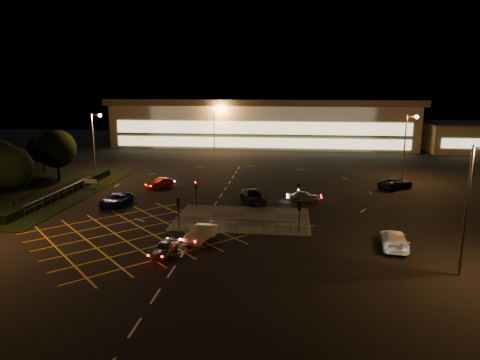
# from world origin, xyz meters

# --- Properties ---
(ground) EXTENTS (180.00, 180.00, 0.00)m
(ground) POSITION_xyz_m (0.00, 0.00, 0.00)
(ground) COLOR black
(ground) RESTS_ON ground
(pedestrian_island) EXTENTS (14.00, 9.00, 0.12)m
(pedestrian_island) POSITION_xyz_m (2.00, -2.00, 0.06)
(pedestrian_island) COLOR #4C4944
(pedestrian_island) RESTS_ON ground
(grass_verge) EXTENTS (18.00, 30.00, 0.08)m
(grass_verge) POSITION_xyz_m (-28.00, 6.00, 0.04)
(grass_verge) COLOR black
(grass_verge) RESTS_ON ground
(hedge) EXTENTS (2.00, 26.00, 1.00)m
(hedge) POSITION_xyz_m (-23.00, 6.00, 0.50)
(hedge) COLOR black
(hedge) RESTS_ON ground
(supermarket) EXTENTS (72.00, 26.50, 10.50)m
(supermarket) POSITION_xyz_m (0.00, 61.95, 5.31)
(supermarket) COLOR beige
(supermarket) RESTS_ON ground
(retail_unit_a) EXTENTS (18.80, 14.80, 6.35)m
(retail_unit_a) POSITION_xyz_m (46.00, 53.97, 3.21)
(retail_unit_a) COLOR beige
(retail_unit_a) RESTS_ON ground
(streetlight_se) EXTENTS (1.78, 0.56, 10.03)m
(streetlight_se) POSITION_xyz_m (20.44, -14.00, 6.56)
(streetlight_se) COLOR slate
(streetlight_se) RESTS_ON ground
(streetlight_nw) EXTENTS (1.78, 0.56, 10.03)m
(streetlight_nw) POSITION_xyz_m (-23.56, 18.00, 6.56)
(streetlight_nw) COLOR slate
(streetlight_nw) RESTS_ON ground
(streetlight_ne) EXTENTS (1.78, 0.56, 10.03)m
(streetlight_ne) POSITION_xyz_m (24.44, 20.00, 6.56)
(streetlight_ne) COLOR slate
(streetlight_ne) RESTS_ON ground
(streetlight_far_left) EXTENTS (1.78, 0.56, 10.03)m
(streetlight_far_left) POSITION_xyz_m (-9.56, 48.00, 6.56)
(streetlight_far_left) COLOR slate
(streetlight_far_left) RESTS_ON ground
(streetlight_far_right) EXTENTS (1.78, 0.56, 10.03)m
(streetlight_far_right) POSITION_xyz_m (30.44, 50.00, 6.56)
(streetlight_far_right) COLOR slate
(streetlight_far_right) RESTS_ON ground
(signal_sw) EXTENTS (0.28, 0.30, 3.15)m
(signal_sw) POSITION_xyz_m (-4.00, -5.99, 2.37)
(signal_sw) COLOR black
(signal_sw) RESTS_ON pedestrian_island
(signal_se) EXTENTS (0.28, 0.30, 3.15)m
(signal_se) POSITION_xyz_m (8.00, -5.99, 2.37)
(signal_se) COLOR black
(signal_se) RESTS_ON pedestrian_island
(signal_nw) EXTENTS (0.28, 0.30, 3.15)m
(signal_nw) POSITION_xyz_m (-4.00, 1.99, 2.37)
(signal_nw) COLOR black
(signal_nw) RESTS_ON pedestrian_island
(signal_ne) EXTENTS (0.28, 0.30, 3.15)m
(signal_ne) POSITION_xyz_m (8.00, 1.99, 2.37)
(signal_ne) COLOR black
(signal_ne) RESTS_ON pedestrian_island
(tree_c) EXTENTS (5.76, 5.76, 7.84)m
(tree_c) POSITION_xyz_m (-28.00, 14.00, 4.95)
(tree_c) COLOR black
(tree_c) RESTS_ON ground
(tree_d) EXTENTS (4.68, 4.68, 6.37)m
(tree_d) POSITION_xyz_m (-34.00, 20.00, 4.02)
(tree_d) COLOR black
(tree_d) RESTS_ON ground
(tree_e) EXTENTS (5.40, 5.40, 7.35)m
(tree_e) POSITION_xyz_m (-26.00, 0.00, 4.64)
(tree_e) COLOR black
(tree_e) RESTS_ON ground
(car_near_silver) EXTENTS (1.82, 3.77, 1.24)m
(car_near_silver) POSITION_xyz_m (-3.47, -12.67, 0.62)
(car_near_silver) COLOR #9C9EA3
(car_near_silver) RESTS_ON ground
(car_queue_white) EXTENTS (2.68, 4.52, 1.41)m
(car_queue_white) POSITION_xyz_m (-1.15, -9.00, 0.70)
(car_queue_white) COLOR silver
(car_queue_white) RESTS_ON ground
(car_left_blue) EXTENTS (2.81, 5.41, 1.46)m
(car_left_blue) POSITION_xyz_m (-13.84, 1.80, 0.73)
(car_left_blue) COLOR #0E1154
(car_left_blue) RESTS_ON ground
(car_far_dkgrey) EXTENTS (4.06, 5.75, 1.55)m
(car_far_dkgrey) POSITION_xyz_m (2.50, 5.00, 0.77)
(car_far_dkgrey) COLOR black
(car_far_dkgrey) RESTS_ON ground
(car_right_silver) EXTENTS (3.82, 1.55, 1.30)m
(car_right_silver) POSITION_xyz_m (8.85, 6.34, 0.65)
(car_right_silver) COLOR silver
(car_right_silver) RESTS_ON ground
(car_circ_red) EXTENTS (3.53, 4.16, 1.35)m
(car_circ_red) POSITION_xyz_m (-11.34, 11.56, 0.67)
(car_circ_red) COLOR #991D0B
(car_circ_red) RESTS_ON ground
(car_east_grey) EXTENTS (5.70, 5.21, 1.48)m
(car_east_grey) POSITION_xyz_m (21.91, 14.97, 0.74)
(car_east_grey) COLOR black
(car_east_grey) RESTS_ON ground
(car_approach_white) EXTENTS (2.72, 5.53, 1.55)m
(car_approach_white) POSITION_xyz_m (16.34, -8.69, 0.77)
(car_approach_white) COLOR silver
(car_approach_white) RESTS_ON ground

